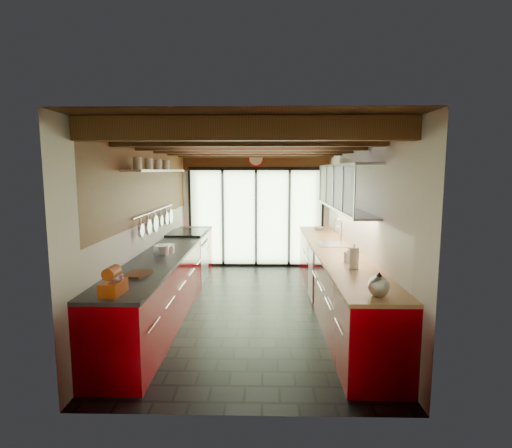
# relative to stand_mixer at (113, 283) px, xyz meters

# --- Properties ---
(ground) EXTENTS (5.50, 5.50, 0.00)m
(ground) POSITION_rel_stand_mixer_xyz_m (1.27, 2.24, -1.03)
(ground) COLOR black
(ground) RESTS_ON ground
(room_shell) EXTENTS (5.50, 5.50, 5.50)m
(room_shell) POSITION_rel_stand_mixer_xyz_m (1.27, 2.24, 0.62)
(room_shell) COLOR silver
(room_shell) RESTS_ON ground
(ceiling_beams) EXTENTS (3.14, 5.06, 4.90)m
(ceiling_beams) POSITION_rel_stand_mixer_xyz_m (1.27, 2.62, 1.43)
(ceiling_beams) COLOR #593316
(ceiling_beams) RESTS_ON ground
(glass_door) EXTENTS (2.95, 0.10, 2.90)m
(glass_door) POSITION_rel_stand_mixer_xyz_m (1.27, 4.94, 0.63)
(glass_door) COLOR #C6EAAD
(glass_door) RESTS_ON ground
(left_counter) EXTENTS (0.68, 5.00, 0.92)m
(left_counter) POSITION_rel_stand_mixer_xyz_m (-0.01, 2.24, -0.57)
(left_counter) COLOR #9D0008
(left_counter) RESTS_ON ground
(range_stove) EXTENTS (0.66, 0.90, 0.97)m
(range_stove) POSITION_rel_stand_mixer_xyz_m (-0.01, 3.69, -0.56)
(range_stove) COLOR silver
(range_stove) RESTS_ON ground
(right_counter) EXTENTS (0.68, 5.00, 0.92)m
(right_counter) POSITION_rel_stand_mixer_xyz_m (2.54, 2.24, -0.57)
(right_counter) COLOR #9D0008
(right_counter) RESTS_ON ground
(sink_assembly) EXTENTS (0.45, 0.52, 0.43)m
(sink_assembly) POSITION_rel_stand_mixer_xyz_m (2.56, 2.64, -0.07)
(sink_assembly) COLOR silver
(sink_assembly) RESTS_ON right_counter
(upper_cabinets_right) EXTENTS (0.34, 3.00, 3.00)m
(upper_cabinets_right) POSITION_rel_stand_mixer_xyz_m (2.70, 2.54, 0.82)
(upper_cabinets_right) COLOR silver
(upper_cabinets_right) RESTS_ON ground
(left_wall_fixtures) EXTENTS (0.28, 2.60, 0.96)m
(left_wall_fixtures) POSITION_rel_stand_mixer_xyz_m (-0.20, 2.50, 0.77)
(left_wall_fixtures) COLOR silver
(left_wall_fixtures) RESTS_ON ground
(stand_mixer) EXTENTS (0.19, 0.32, 0.28)m
(stand_mixer) POSITION_rel_stand_mixer_xyz_m (0.00, 0.00, 0.00)
(stand_mixer) COLOR #B5400E
(stand_mixer) RESTS_ON left_counter
(pot_large) EXTENTS (0.26, 0.26, 0.14)m
(pot_large) POSITION_rel_stand_mixer_xyz_m (0.00, 1.80, -0.04)
(pot_large) COLOR silver
(pot_large) RESTS_ON left_counter
(pot_small) EXTENTS (0.31, 0.31, 0.11)m
(pot_small) POSITION_rel_stand_mixer_xyz_m (0.00, 1.93, -0.05)
(pot_small) COLOR silver
(pot_small) RESTS_ON left_counter
(cutting_board) EXTENTS (0.30, 0.37, 0.03)m
(cutting_board) POSITION_rel_stand_mixer_xyz_m (0.00, 0.69, -0.10)
(cutting_board) COLOR brown
(cutting_board) RESTS_ON left_counter
(kettle) EXTENTS (0.26, 0.28, 0.24)m
(kettle) POSITION_rel_stand_mixer_xyz_m (2.54, -0.01, -0.00)
(kettle) COLOR silver
(kettle) RESTS_ON right_counter
(paper_towel) EXTENTS (0.13, 0.13, 0.31)m
(paper_towel) POSITION_rel_stand_mixer_xyz_m (2.54, 1.05, 0.02)
(paper_towel) COLOR white
(paper_towel) RESTS_ON right_counter
(soap_bottle) EXTENTS (0.11, 0.11, 0.21)m
(soap_bottle) POSITION_rel_stand_mixer_xyz_m (2.54, 1.37, -0.01)
(soap_bottle) COLOR silver
(soap_bottle) RESTS_ON right_counter
(bowl) EXTENTS (0.23, 0.23, 0.05)m
(bowl) POSITION_rel_stand_mixer_xyz_m (2.54, 4.26, -0.09)
(bowl) COLOR silver
(bowl) RESTS_ON right_counter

